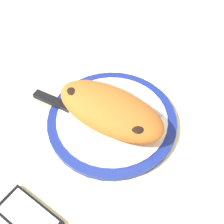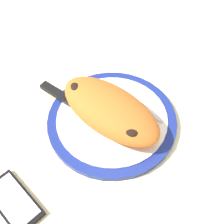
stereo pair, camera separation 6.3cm
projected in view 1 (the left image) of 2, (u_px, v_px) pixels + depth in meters
ground_plane at (112, 126)px, 67.08cm from camera, size 150.00×150.00×3.00cm
plate at (112, 120)px, 65.25cm from camera, size 29.08×29.08×1.69cm
calzone at (109, 109)px, 61.75cm from camera, size 26.75×16.50×6.70cm
fork at (126, 98)px, 67.72cm from camera, size 15.63×4.31×0.40cm
knife at (66, 107)px, 65.83cm from camera, size 24.21×8.15×1.20cm
smartphone at (29, 216)px, 52.35cm from camera, size 12.71×7.36×1.16cm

